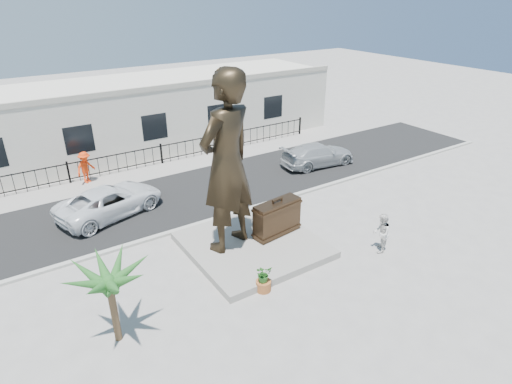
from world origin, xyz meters
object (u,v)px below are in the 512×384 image
statue (227,163)px  car_white (110,201)px  suitcase (277,218)px  tourist (381,233)px

statue → car_white: statue is taller
suitcase → tourist: 4.36m
statue → tourist: statue is taller
suitcase → tourist: (3.05, -3.10, -0.21)m
tourist → statue: bearing=-72.3°
statue → suitcase: size_ratio=3.33×
statue → suitcase: bearing=150.4°
suitcase → tourist: suitcase is taller
statue → tourist: 6.98m
car_white → tourist: bearing=-154.7°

